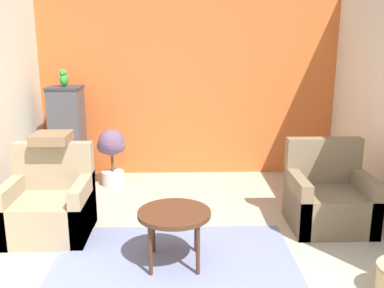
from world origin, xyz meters
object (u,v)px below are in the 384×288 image
object	(u,v)px
birdcage	(68,138)
parrot	(64,78)
coffee_table	(174,217)
potted_plant	(112,151)
armchair_right	(328,200)
armchair_left	(49,207)

from	to	relation	value
birdcage	parrot	world-z (taller)	parrot
coffee_table	potted_plant	bearing A→B (deg)	112.35
birdcage	potted_plant	world-z (taller)	birdcage
birdcage	potted_plant	size ratio (longest dim) A/B	1.71
armchair_right	birdcage	xyz separation A→B (m)	(-3.13, 1.50, 0.35)
birdcage	armchair_left	bearing A→B (deg)	-82.97
coffee_table	armchair_left	size ratio (longest dim) A/B	0.71
armchair_right	armchair_left	bearing A→B (deg)	-177.43
birdcage	armchair_right	bearing A→B (deg)	-25.68
armchair_left	armchair_right	size ratio (longest dim) A/B	1.00
armchair_left	parrot	xyz separation A→B (m)	(-0.20, 1.64, 1.16)
coffee_table	armchair_right	world-z (taller)	armchair_right
armchair_right	potted_plant	world-z (taller)	armchair_right
coffee_table	potted_plant	world-z (taller)	potted_plant
coffee_table	birdcage	bearing A→B (deg)	123.19
armchair_left	armchair_right	bearing A→B (deg)	2.57
birdcage	potted_plant	xyz separation A→B (m)	(0.61, -0.14, -0.16)
parrot	potted_plant	world-z (taller)	parrot
coffee_table	birdcage	xyz separation A→B (m)	(-1.49, 2.28, 0.19)
parrot	armchair_right	bearing A→B (deg)	-25.70
potted_plant	armchair_right	bearing A→B (deg)	-28.47
armchair_left	potted_plant	distance (m)	1.56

